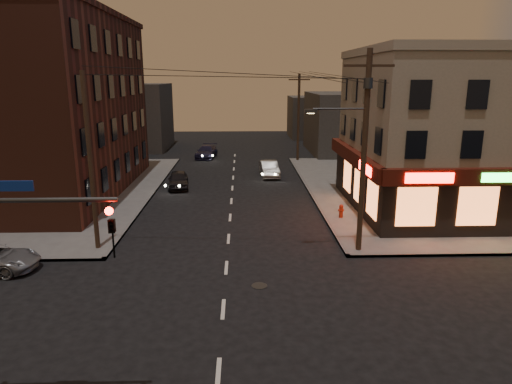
{
  "coord_description": "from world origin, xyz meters",
  "views": [
    {
      "loc": [
        0.76,
        -16.22,
        8.85
      ],
      "look_at": [
        1.48,
        6.05,
        3.2
      ],
      "focal_mm": 32.0,
      "sensor_mm": 36.0,
      "label": 1
    }
  ],
  "objects_px": {
    "sedan_far": "(206,152)",
    "fire_hydrant": "(341,210)",
    "sedan_mid": "(269,169)",
    "sedan_near": "(178,180)"
  },
  "relations": [
    {
      "from": "sedan_far",
      "to": "fire_hydrant",
      "type": "height_order",
      "value": "sedan_far"
    },
    {
      "from": "sedan_mid",
      "to": "fire_hydrant",
      "type": "height_order",
      "value": "sedan_mid"
    },
    {
      "from": "sedan_near",
      "to": "sedan_far",
      "type": "bearing_deg",
      "value": 78.47
    },
    {
      "from": "fire_hydrant",
      "to": "sedan_far",
      "type": "bearing_deg",
      "value": 113.86
    },
    {
      "from": "sedan_far",
      "to": "sedan_mid",
      "type": "bearing_deg",
      "value": -50.18
    },
    {
      "from": "sedan_near",
      "to": "sedan_mid",
      "type": "distance_m",
      "value": 8.77
    },
    {
      "from": "sedan_near",
      "to": "sedan_mid",
      "type": "relative_size",
      "value": 0.94
    },
    {
      "from": "sedan_far",
      "to": "fire_hydrant",
      "type": "xyz_separation_m",
      "value": [
        10.21,
        -23.1,
        -0.07
      ]
    },
    {
      "from": "sedan_near",
      "to": "sedan_far",
      "type": "xyz_separation_m",
      "value": [
        1.26,
        14.18,
        0.01
      ]
    },
    {
      "from": "sedan_mid",
      "to": "sedan_far",
      "type": "relative_size",
      "value": 0.9
    }
  ]
}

